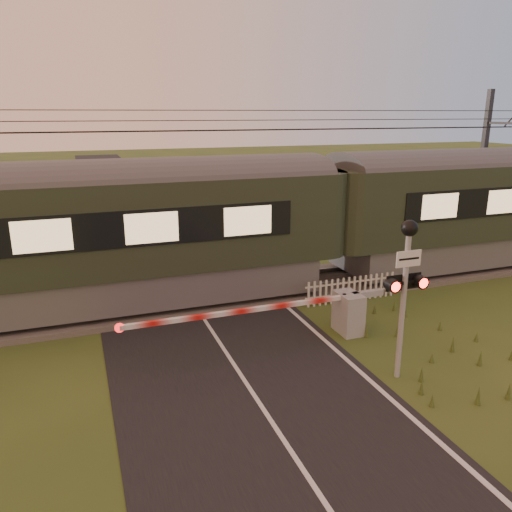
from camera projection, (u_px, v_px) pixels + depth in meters
name	position (u px, v px, depth m)	size (l,w,h in m)	color
ground	(258.00, 402.00, 10.78)	(160.00, 160.00, 0.00)	#324A1C
road	(263.00, 407.00, 10.57)	(6.00, 140.00, 0.03)	black
track_bed	(191.00, 298.00, 16.64)	(140.00, 3.40, 0.39)	#47423D
overhead_wires	(185.00, 123.00, 15.07)	(120.00, 0.62, 0.62)	black
train	(326.00, 217.00, 17.58)	(47.04, 3.24, 4.39)	slate
boom_gate	(337.00, 312.00, 13.94)	(7.43, 0.90, 1.20)	gray
crossing_signal	(406.00, 272.00, 11.12)	(0.97, 0.37, 3.79)	gray
picket_fence	(351.00, 289.00, 16.44)	(3.33, 0.07, 0.85)	silver
catenary_mast	(483.00, 168.00, 22.19)	(0.22, 2.46, 7.01)	#2D2D30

